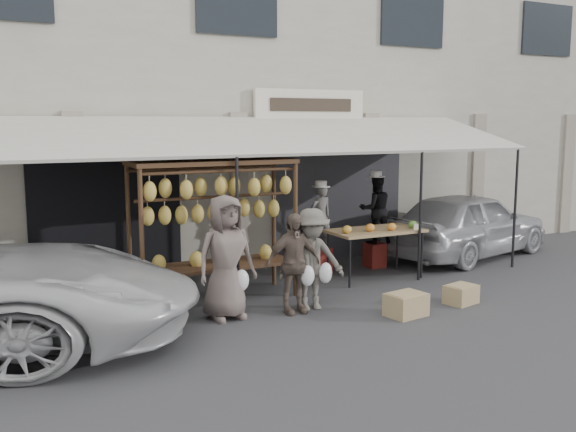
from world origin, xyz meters
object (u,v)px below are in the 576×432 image
banana_rack (215,203)px  vendor_right (376,209)px  crate_near_b (461,294)px  crate_far (130,324)px  produce_table (376,232)px  sedan (468,224)px  customer_left (226,257)px  vendor_left (321,216)px  crate_near_a (406,305)px  customer_mid (293,263)px  customer_right (311,259)px

banana_rack → vendor_right: 3.70m
crate_near_b → crate_far: size_ratio=0.89×
banana_rack → crate_far: banana_rack is taller
produce_table → sedan: bearing=14.0°
customer_left → banana_rack: bearing=73.9°
banana_rack → customer_left: (-0.21, -0.99, -0.67)m
banana_rack → sedan: size_ratio=0.63×
vendor_right → customer_left: (-3.80, -1.77, -0.24)m
vendor_left → crate_far: (-4.05, -1.99, -0.91)m
customer_left → sedan: (6.10, 1.70, -0.20)m
vendor_right → sedan: (2.30, -0.07, -0.44)m
vendor_right → crate_near_b: bearing=100.0°
customer_left → crate_far: size_ratio=3.30×
vendor_right → banana_rack: bearing=27.4°
banana_rack → crate_near_a: bearing=-43.6°
crate_near_a → sedan: sedan is taller
vendor_left → banana_rack: bearing=14.7°
crate_near_b → sedan: bearing=46.2°
customer_mid → crate_far: bearing=179.7°
banana_rack → crate_near_b: (3.35, -1.94, -1.42)m
customer_right → crate_near_b: 2.46m
sedan → crate_far: bearing=89.8°
customer_left → crate_near_b: customer_left is taller
banana_rack → crate_far: bearing=-145.0°
crate_near_a → sedan: 4.67m
banana_rack → vendor_right: banana_rack is taller
customer_right → sedan: (4.79, 1.86, -0.07)m
crate_near_b → sedan: size_ratio=0.12×
crate_near_a → crate_far: size_ratio=1.02×
vendor_right → customer_mid: size_ratio=0.88×
sedan → customer_mid: bearing=96.2°
vendor_right → crate_near_b: (-0.25, -2.73, -1.00)m
produce_table → crate_near_b: produce_table is taller
customer_left → customer_mid: 1.01m
vendor_left → customer_left: size_ratio=0.65×
customer_left → crate_far: customer_left is taller
customer_left → crate_near_b: (3.56, -0.95, -0.76)m
customer_left → produce_table: bearing=12.7°
vendor_left → customer_mid: vendor_left is taller
customer_right → crate_far: size_ratio=2.83×
vendor_right → crate_near_a: (-1.41, -2.86, -0.98)m
customer_mid → produce_table: bearing=27.7°
customer_left → crate_near_a: bearing=-28.6°
crate_near_a → crate_near_b: (1.17, 0.13, -0.02)m
customer_left → crate_far: 1.63m
customer_mid → crate_far: 2.49m
customer_right → crate_far: 2.82m
vendor_right → produce_table: bearing=71.4°
customer_mid → customer_right: (0.33, 0.04, 0.02)m
produce_table → customer_right: customer_right is taller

